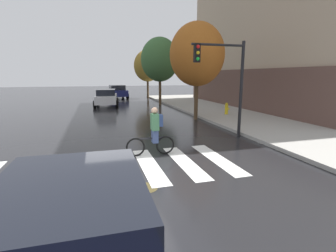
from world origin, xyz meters
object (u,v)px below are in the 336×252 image
(cyclist, at_px, (154,132))
(street_tree_far, at_px, (147,66))
(sedan_mid, at_px, (106,97))
(traffic_light_near, at_px, (225,73))
(street_tree_near, at_px, (197,55))
(fire_hydrant, at_px, (227,109))
(sedan_far, at_px, (117,91))
(manhole_cover, at_px, (145,188))
(sedan_near, at_px, (75,237))
(street_tree_mid, at_px, (160,60))

(cyclist, xyz_separation_m, street_tree_far, (4.24, 21.64, 2.98))
(sedan_mid, height_order, traffic_light_near, traffic_light_near)
(street_tree_near, bearing_deg, cyclist, -123.22)
(sedan_mid, height_order, fire_hydrant, sedan_mid)
(sedan_mid, distance_m, traffic_light_near, 14.33)
(street_tree_near, bearing_deg, traffic_light_near, -97.27)
(sedan_far, relative_size, fire_hydrant, 6.05)
(manhole_cover, bearing_deg, fire_hydrant, 51.70)
(street_tree_near, bearing_deg, sedan_mid, 119.93)
(sedan_near, relative_size, street_tree_near, 0.79)
(street_tree_far, bearing_deg, street_tree_mid, -92.38)
(fire_hydrant, relative_size, street_tree_far, 0.14)
(sedan_mid, xyz_separation_m, sedan_far, (1.60, 7.64, 0.04))
(sedan_far, xyz_separation_m, cyclist, (-0.70, -22.81, 0.02))
(manhole_cover, height_order, sedan_far, sedan_far)
(manhole_cover, relative_size, cyclist, 0.37)
(cyclist, relative_size, traffic_light_near, 0.41)
(cyclist, relative_size, street_tree_near, 0.29)
(sedan_near, height_order, sedan_mid, sedan_near)
(street_tree_far, bearing_deg, street_tree_near, -90.28)
(manhole_cover, height_order, street_tree_mid, street_tree_mid)
(street_tree_near, bearing_deg, sedan_far, 101.90)
(cyclist, bearing_deg, street_tree_near, 56.78)
(traffic_light_near, height_order, fire_hydrant, traffic_light_near)
(cyclist, height_order, street_tree_near, street_tree_near)
(street_tree_mid, bearing_deg, sedan_near, -107.20)
(cyclist, bearing_deg, street_tree_far, 78.91)
(manhole_cover, distance_m, sedan_mid, 17.70)
(fire_hydrant, bearing_deg, sedan_near, -125.85)
(sedan_near, xyz_separation_m, fire_hydrant, (8.85, 12.24, -0.29))
(sedan_mid, relative_size, street_tree_mid, 0.74)
(manhole_cover, relative_size, sedan_mid, 0.14)
(cyclist, distance_m, street_tree_near, 8.22)
(manhole_cover, bearing_deg, sedan_mid, 90.26)
(sedan_near, bearing_deg, sedan_mid, 86.31)
(sedan_far, bearing_deg, manhole_cover, -93.43)
(traffic_light_near, bearing_deg, sedan_far, 97.75)
(sedan_near, bearing_deg, fire_hydrant, 54.15)
(traffic_light_near, bearing_deg, manhole_cover, -136.04)
(traffic_light_near, xyz_separation_m, street_tree_near, (0.59, 4.65, 1.11))
(manhole_cover, relative_size, fire_hydrant, 0.82)
(sedan_near, height_order, fire_hydrant, sedan_near)
(cyclist, bearing_deg, sedan_far, 88.23)
(manhole_cover, xyz_separation_m, traffic_light_near, (4.39, 4.23, 2.86))
(cyclist, relative_size, fire_hydrant, 2.19)
(sedan_near, xyz_separation_m, street_tree_far, (6.46, 26.99, 3.01))
(manhole_cover, height_order, street_tree_far, street_tree_far)
(fire_hydrant, height_order, street_tree_mid, street_tree_mid)
(fire_hydrant, bearing_deg, street_tree_mid, 109.19)
(manhole_cover, xyz_separation_m, street_tree_far, (5.06, 24.16, 3.82))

